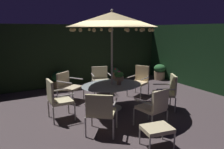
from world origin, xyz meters
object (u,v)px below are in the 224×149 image
(patio_chair_west, at_px, (154,106))
(potted_plant_left_near, at_px, (160,72))
(patio_chair_southwest, at_px, (101,110))
(potted_plant_right_far, at_px, (59,80))
(patio_chair_northeast, at_px, (140,79))
(patio_chair_southeast, at_px, (68,85))
(patio_chair_north, at_px, (167,90))
(patio_chair_south, at_px, (57,97))
(ottoman_footrest, at_px, (157,129))
(patio_umbrella, at_px, (112,20))
(patio_dining_table, at_px, (112,88))
(potted_plant_back_left, at_px, (114,73))
(patio_chair_east, at_px, (101,78))
(centerpiece_planter, at_px, (119,76))

(patio_chair_west, height_order, potted_plant_left_near, patio_chair_west)
(patio_chair_southwest, bearing_deg, potted_plant_right_far, 87.87)
(patio_chair_northeast, relative_size, patio_chair_southwest, 1.07)
(patio_chair_southeast, distance_m, patio_chair_southwest, 2.59)
(potted_plant_left_near, bearing_deg, patio_chair_north, -127.92)
(patio_chair_north, relative_size, patio_chair_south, 0.96)
(patio_chair_south, height_order, potted_plant_right_far, patio_chair_south)
(patio_chair_southeast, xyz_separation_m, potted_plant_right_far, (0.07, 1.32, -0.14))
(ottoman_footrest, bearing_deg, patio_chair_south, 121.73)
(ottoman_footrest, relative_size, potted_plant_left_near, 0.90)
(patio_umbrella, bearing_deg, patio_chair_southwest, -127.46)
(patio_dining_table, distance_m, potted_plant_back_left, 3.46)
(patio_chair_east, height_order, patio_chair_west, patio_chair_west)
(patio_chair_south, xyz_separation_m, patio_chair_southwest, (0.64, -1.26, -0.03))
(patio_chair_southeast, xyz_separation_m, potted_plant_left_near, (4.59, 0.82, -0.16))
(centerpiece_planter, relative_size, patio_chair_northeast, 0.39)
(potted_plant_back_left, bearing_deg, patio_chair_northeast, -97.19)
(patio_chair_southwest, bearing_deg, patio_chair_southeast, 88.39)
(patio_umbrella, bearing_deg, patio_chair_east, 75.92)
(patio_chair_northeast, distance_m, patio_chair_west, 2.55)
(patio_chair_west, xyz_separation_m, ottoman_footrest, (-0.47, -0.67, -0.19))
(patio_umbrella, xyz_separation_m, patio_chair_southwest, (-0.97, -1.27, -1.96))
(patio_umbrella, relative_size, centerpiece_planter, 6.99)
(patio_chair_north, relative_size, patio_chair_east, 1.06)
(patio_chair_west, height_order, potted_plant_right_far, patio_chair_west)
(patio_umbrella, xyz_separation_m, patio_chair_west, (0.25, -1.58, -1.98))
(ottoman_footrest, xyz_separation_m, potted_plant_back_left, (1.98, 5.21, -0.05))
(patio_dining_table, xyz_separation_m, patio_umbrella, (0.00, 0.00, 1.92))
(centerpiece_planter, relative_size, patio_chair_southeast, 0.44)
(ottoman_footrest, height_order, potted_plant_left_near, potted_plant_left_near)
(patio_chair_southeast, relative_size, potted_plant_right_far, 1.26)
(patio_chair_southeast, height_order, potted_plant_left_near, patio_chair_southeast)
(potted_plant_right_far, bearing_deg, patio_chair_east, -42.13)
(patio_chair_southwest, bearing_deg, patio_chair_east, 64.23)
(patio_umbrella, xyz_separation_m, patio_chair_southeast, (-0.90, 1.32, -2.01))
(patio_chair_east, bearing_deg, patio_chair_southwest, -115.77)
(patio_chair_southeast, bearing_deg, ottoman_footrest, -79.29)
(patio_umbrella, relative_size, patio_chair_northeast, 2.72)
(potted_plant_left_near, bearing_deg, patio_dining_table, -149.79)
(patio_chair_southeast, height_order, patio_chair_southwest, patio_chair_southwest)
(patio_umbrella, relative_size, potted_plant_back_left, 4.65)
(patio_dining_table, relative_size, patio_chair_north, 1.78)
(patio_chair_west, bearing_deg, potted_plant_back_left, 71.57)
(patio_dining_table, bearing_deg, patio_chair_north, -29.78)
(patio_chair_south, height_order, ottoman_footrest, patio_chair_south)
(patio_dining_table, height_order, patio_chair_north, patio_chair_north)
(patio_chair_southwest, relative_size, potted_plant_right_far, 1.33)
(patio_chair_south, relative_size, ottoman_footrest, 1.67)
(patio_chair_southeast, distance_m, ottoman_footrest, 3.64)
(centerpiece_planter, relative_size, patio_chair_north, 0.40)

